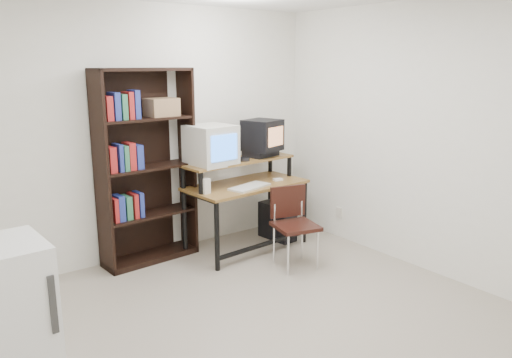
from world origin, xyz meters
TOP-DOWN VIEW (x-y plane):
  - floor at (0.00, 0.00)m, footprint 4.00×4.00m
  - back_wall at (0.00, 2.00)m, footprint 4.00×0.01m
  - right_wall at (2.00, 0.00)m, footprint 0.01×4.00m
  - computer_desk at (0.90, 1.53)m, footprint 1.36×0.76m
  - crt_monitor at (0.54, 1.62)m, footprint 0.48×0.49m
  - vcr at (1.22, 1.66)m, footprint 0.41×0.34m
  - crt_tv at (1.23, 1.64)m, footprint 0.45×0.45m
  - cd_spindle at (0.90, 1.54)m, footprint 0.15×0.15m
  - keyboard at (0.83, 1.34)m, footprint 0.51×0.32m
  - mousepad at (1.27, 1.42)m, footprint 0.22×0.18m
  - mouse at (1.27, 1.42)m, footprint 0.11×0.07m
  - desk_speaker at (0.34, 1.41)m, footprint 0.09×0.09m
  - pc_tower at (1.37, 1.53)m, footprint 0.25×0.47m
  - school_chair at (1.01, 0.84)m, footprint 0.48×0.48m
  - bookshelf at (-0.10, 1.86)m, footprint 1.00×0.40m
  - mini_fridge at (-1.72, 0.44)m, footprint 0.58×0.58m
  - wall_outlet at (1.99, 1.15)m, footprint 0.02×0.08m

SIDE VIEW (x-z plane):
  - floor at x=0.00m, z-range -0.01..0.00m
  - pc_tower at x=1.37m, z-range 0.00..0.42m
  - wall_outlet at x=1.99m, z-range 0.24..0.36m
  - mini_fridge at x=-1.72m, z-range 0.00..0.94m
  - school_chair at x=1.01m, z-range 0.09..0.89m
  - computer_desk at x=0.90m, z-range 0.21..1.19m
  - mousepad at x=1.27m, z-range 0.72..0.73m
  - keyboard at x=0.83m, z-range 0.72..0.75m
  - mouse at x=1.27m, z-range 0.73..0.76m
  - desk_speaker at x=0.34m, z-range 0.72..0.89m
  - cd_spindle at x=0.90m, z-range 0.97..1.02m
  - bookshelf at x=-0.10m, z-range 0.02..1.99m
  - vcr at x=1.22m, z-range 0.97..1.05m
  - crt_monitor at x=0.54m, z-range 0.97..1.38m
  - crt_tv at x=1.23m, z-range 1.05..1.39m
  - back_wall at x=0.00m, z-range 0.00..2.60m
  - right_wall at x=2.00m, z-range 0.00..2.60m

